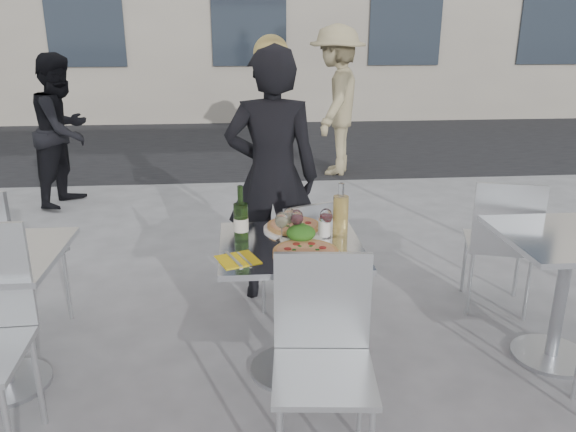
{
  "coord_description": "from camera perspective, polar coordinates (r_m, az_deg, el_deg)",
  "views": [
    {
      "loc": [
        -0.25,
        -2.65,
        1.8
      ],
      "look_at": [
        0.0,
        0.15,
        0.85
      ],
      "focal_mm": 35.0,
      "sensor_mm": 36.0,
      "label": 1
    }
  ],
  "objects": [
    {
      "name": "napkin_left",
      "position": [
        2.68,
        -5.13,
        -4.4
      ],
      "size": [
        0.23,
        0.23,
        0.01
      ],
      "rotation": [
        0.0,
        0.0,
        0.36
      ],
      "color": "yellow",
      "rests_on": "main_table"
    },
    {
      "name": "sugar_shaker",
      "position": [
        2.95,
        3.7,
        -1.12
      ],
      "size": [
        0.06,
        0.06,
        0.11
      ],
      "color": "white",
      "rests_on": "main_table"
    },
    {
      "name": "wineglass_white_a",
      "position": [
        2.86,
        -0.66,
        -0.52
      ],
      "size": [
        0.07,
        0.07,
        0.16
      ],
      "color": "white",
      "rests_on": "main_table"
    },
    {
      "name": "side_chair_lfar",
      "position": [
        3.66,
        -27.23,
        -2.99
      ],
      "size": [
        0.58,
        0.59,
        0.97
      ],
      "rotation": [
        0.0,
        0.0,
        2.75
      ],
      "color": "silver",
      "rests_on": "ground"
    },
    {
      "name": "pedestrian_b",
      "position": [
        7.2,
        4.9,
        11.56
      ],
      "size": [
        1.03,
        1.35,
        1.84
      ],
      "primitive_type": "imported",
      "rotation": [
        0.0,
        0.0,
        4.38
      ],
      "color": "tan",
      "rests_on": "ground"
    },
    {
      "name": "chair_far",
      "position": [
        3.43,
        1.62,
        -3.77
      ],
      "size": [
        0.49,
        0.5,
        0.83
      ],
      "rotation": [
        0.0,
        0.0,
        3.53
      ],
      "color": "silver",
      "rests_on": "ground"
    },
    {
      "name": "ground",
      "position": [
        3.21,
        0.24,
        -15.42
      ],
      "size": [
        80.0,
        80.0,
        0.0
      ],
      "primitive_type": "plane",
      "color": "slate"
    },
    {
      "name": "wineglass_red_b",
      "position": [
        2.92,
        3.89,
        -0.14
      ],
      "size": [
        0.07,
        0.07,
        0.16
      ],
      "color": "white",
      "rests_on": "main_table"
    },
    {
      "name": "napkin_right",
      "position": [
        2.68,
        5.69,
        -4.38
      ],
      "size": [
        0.2,
        0.2,
        0.01
      ],
      "rotation": [
        0.0,
        0.0,
        -0.1
      ],
      "color": "yellow",
      "rests_on": "main_table"
    },
    {
      "name": "wine_bottle",
      "position": [
        2.87,
        -4.8,
        -0.42
      ],
      "size": [
        0.08,
        0.07,
        0.29
      ],
      "color": "#2C4D1D",
      "rests_on": "main_table"
    },
    {
      "name": "side_table_right",
      "position": [
        3.41,
        26.33,
        -5.05
      ],
      "size": [
        0.72,
        0.72,
        0.75
      ],
      "color": "#B7BABF",
      "rests_on": "ground"
    },
    {
      "name": "woman_diner",
      "position": [
        3.73,
        -1.62,
        3.95
      ],
      "size": [
        0.66,
        0.47,
        1.71
      ],
      "primitive_type": "imported",
      "rotation": [
        0.0,
        0.0,
        3.04
      ],
      "color": "black",
      "rests_on": "ground"
    },
    {
      "name": "carafe",
      "position": [
        2.93,
        5.36,
        0.09
      ],
      "size": [
        0.08,
        0.08,
        0.29
      ],
      "color": "#DEBE5F",
      "rests_on": "main_table"
    },
    {
      "name": "main_table",
      "position": [
        2.94,
        0.26,
        -6.68
      ],
      "size": [
        0.72,
        0.72,
        0.75
      ],
      "color": "#B7BABF",
      "rests_on": "ground"
    },
    {
      "name": "salad_plate",
      "position": [
        2.89,
        1.33,
        -1.89
      ],
      "size": [
        0.22,
        0.22,
        0.09
      ],
      "color": "white",
      "rests_on": "main_table"
    },
    {
      "name": "wineglass_white_b",
      "position": [
        2.92,
        0.14,
        -0.09
      ],
      "size": [
        0.07,
        0.07,
        0.16
      ],
      "color": "white",
      "rests_on": "main_table"
    },
    {
      "name": "pizza_far",
      "position": [
        3.06,
        0.58,
        -1.1
      ],
      "size": [
        0.33,
        0.33,
        0.03
      ],
      "color": "white",
      "rests_on": "main_table"
    },
    {
      "name": "wineglass_red_a",
      "position": [
        2.9,
        0.9,
        -0.27
      ],
      "size": [
        0.07,
        0.07,
        0.16
      ],
      "color": "white",
      "rests_on": "main_table"
    },
    {
      "name": "side_chair_rfar",
      "position": [
        3.82,
        20.93,
        -1.89
      ],
      "size": [
        0.52,
        0.52,
        0.91
      ],
      "rotation": [
        0.0,
        0.0,
        2.86
      ],
      "color": "silver",
      "rests_on": "ground"
    },
    {
      "name": "pizza_near",
      "position": [
        2.73,
        1.81,
        -3.67
      ],
      "size": [
        0.32,
        0.32,
        0.02
      ],
      "color": "tan",
      "rests_on": "main_table"
    },
    {
      "name": "street_asphalt",
      "position": [
        9.33,
        -3.46,
        7.48
      ],
      "size": [
        24.0,
        5.0,
        0.0
      ],
      "primitive_type": "cube",
      "color": "black",
      "rests_on": "ground"
    },
    {
      "name": "chair_near",
      "position": [
        2.4,
        3.57,
        -13.01
      ],
      "size": [
        0.45,
        0.46,
        0.91
      ],
      "rotation": [
        0.0,
        0.0,
        -0.1
      ],
      "color": "silver",
      "rests_on": "ground"
    },
    {
      "name": "pedestrian_a",
      "position": [
        6.32,
        -21.87,
        8.05
      ],
      "size": [
        0.78,
        0.9,
        1.56
      ],
      "primitive_type": "imported",
      "rotation": [
        0.0,
        0.0,
        1.29
      ],
      "color": "black",
      "rests_on": "ground"
    }
  ]
}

